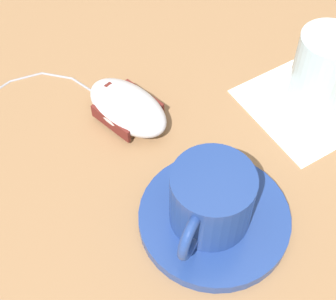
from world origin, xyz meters
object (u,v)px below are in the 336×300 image
Objects in this scene: saucer at (214,218)px; computer_mouse at (128,107)px; drinking_glass at (321,73)px; coffee_cup at (211,200)px.

computer_mouse reaches higher than saucer.
drinking_glass is at bearing 154.32° from computer_mouse.
drinking_glass is at bearing -159.22° from saucer.
drinking_glass reaches higher than coffee_cup.
coffee_cup is 0.83× the size of computer_mouse.
saucer is 0.04m from coffee_cup.
saucer is at bearing 20.78° from drinking_glass.
coffee_cup is 0.22m from drinking_glass.
saucer is at bearing 174.04° from coffee_cup.
coffee_cup is 1.00× the size of drinking_glass.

